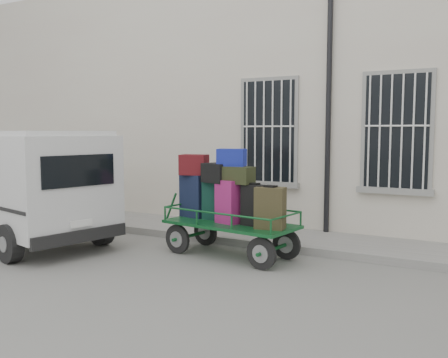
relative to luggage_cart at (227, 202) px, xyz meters
name	(u,v)px	position (x,y,z in m)	size (l,w,h in m)	color
ground	(219,266)	(0.19, -0.67, -0.98)	(80.00, 80.00, 0.00)	slate
building	(322,102)	(0.19, 4.83, 2.02)	(24.00, 5.15, 6.00)	beige
sidewalk	(271,237)	(0.19, 1.53, -0.91)	(24.00, 1.70, 0.15)	gray
luggage_cart	(227,202)	(0.00, 0.00, 0.00)	(2.85, 1.40, 1.94)	black
van	(20,179)	(-4.24, -0.99, 0.32)	(4.79, 2.88, 2.26)	silver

